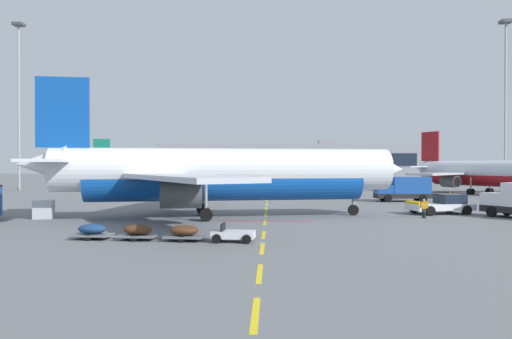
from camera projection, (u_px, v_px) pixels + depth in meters
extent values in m
plane|color=slate|center=(453.00, 205.00, 60.77)|extent=(400.00, 400.00, 0.00)
cube|color=yellow|center=(255.00, 314.00, 16.43)|extent=(0.24, 4.00, 0.01)
cube|color=yellow|center=(260.00, 273.00, 22.56)|extent=(0.24, 4.00, 0.01)
cube|color=yellow|center=(262.00, 248.00, 29.26)|extent=(0.24, 4.00, 0.01)
cube|color=yellow|center=(264.00, 235.00, 34.88)|extent=(0.24, 4.00, 0.01)
cube|color=yellow|center=(265.00, 222.00, 42.27)|extent=(0.24, 4.00, 0.01)
cube|color=yellow|center=(266.00, 214.00, 48.98)|extent=(0.24, 4.00, 0.01)
cube|color=yellow|center=(266.00, 209.00, 54.85)|extent=(0.24, 4.00, 0.01)
cube|color=yellow|center=(267.00, 204.00, 61.41)|extent=(0.24, 4.00, 0.01)
cube|color=yellow|center=(267.00, 200.00, 68.59)|extent=(0.24, 4.00, 0.01)
cube|color=yellow|center=(268.00, 197.00, 75.05)|extent=(0.24, 4.00, 0.01)
cube|color=yellow|center=(268.00, 194.00, 81.91)|extent=(0.24, 4.00, 0.01)
cube|color=yellow|center=(268.00, 192.00, 87.61)|extent=(0.24, 4.00, 0.01)
cube|color=yellow|center=(268.00, 191.00, 93.51)|extent=(0.24, 4.00, 0.01)
cube|color=yellow|center=(268.00, 189.00, 99.87)|extent=(0.24, 4.00, 0.01)
cube|color=yellow|center=(269.00, 187.00, 106.95)|extent=(0.24, 4.00, 0.01)
cube|color=#B21414|center=(265.00, 221.00, 43.42)|extent=(8.00, 0.40, 0.01)
cylinder|color=white|center=(226.00, 170.00, 46.20)|extent=(30.28, 9.39, 3.80)
cylinder|color=#0F479E|center=(226.00, 181.00, 46.21)|extent=(24.72, 8.04, 3.50)
cone|color=white|center=(385.00, 169.00, 48.59)|extent=(4.14, 4.32, 3.72)
cone|color=white|center=(41.00, 164.00, 43.68)|extent=(4.73, 3.96, 3.23)
cube|color=#192333|center=(375.00, 162.00, 48.42)|extent=(2.11, 3.10, 0.60)
cube|color=#0F479E|center=(63.00, 112.00, 43.92)|extent=(4.39, 1.18, 6.00)
cube|color=white|center=(62.00, 161.00, 47.01)|extent=(4.35, 6.89, 0.24)
cube|color=white|center=(45.00, 161.00, 40.69)|extent=(4.35, 6.89, 0.24)
cube|color=#B7BCC6|center=(180.00, 173.00, 53.96)|extent=(7.25, 17.52, 0.36)
cube|color=#B7BCC6|center=(184.00, 177.00, 37.18)|extent=(12.68, 17.11, 0.36)
cylinder|color=#4C4F54|center=(179.00, 188.00, 50.99)|extent=(3.54, 2.66, 2.10)
cylinder|color=black|center=(195.00, 188.00, 51.24)|extent=(0.45, 1.78, 1.79)
cylinder|color=#4C4F54|center=(181.00, 195.00, 40.13)|extent=(3.54, 2.66, 2.10)
cylinder|color=black|center=(201.00, 195.00, 40.38)|extent=(0.45, 1.78, 1.79)
cylinder|color=gray|center=(353.00, 196.00, 48.12)|extent=(0.28, 0.28, 2.67)
cylinder|color=black|center=(353.00, 210.00, 48.13)|extent=(1.02, 0.46, 0.99)
cylinder|color=gray|center=(202.00, 195.00, 48.47)|extent=(0.28, 0.28, 2.61)
cylinder|color=black|center=(202.00, 209.00, 48.83)|extent=(1.15, 0.55, 1.10)
cylinder|color=black|center=(203.00, 209.00, 48.14)|extent=(1.15, 0.55, 1.10)
cylinder|color=gray|center=(206.00, 199.00, 43.34)|extent=(0.28, 0.28, 2.61)
cylinder|color=black|center=(206.00, 214.00, 43.69)|extent=(1.15, 0.55, 1.10)
cylinder|color=black|center=(206.00, 215.00, 43.00)|extent=(1.15, 0.55, 1.10)
cube|color=silver|center=(440.00, 207.00, 49.51)|extent=(6.51, 4.23, 0.60)
cube|color=#192333|center=(450.00, 199.00, 49.75)|extent=(2.86, 2.67, 0.90)
cube|color=yellow|center=(415.00, 203.00, 48.92)|extent=(1.31, 2.62, 0.24)
sphere|color=orange|center=(450.00, 193.00, 49.74)|extent=(0.16, 0.16, 0.16)
cylinder|color=black|center=(430.00, 211.00, 47.72)|extent=(0.97, 0.61, 0.90)
cylinder|color=black|center=(414.00, 208.00, 50.45)|extent=(0.97, 0.61, 0.90)
cylinder|color=black|center=(467.00, 210.00, 48.58)|extent=(0.97, 0.61, 0.90)
cylinder|color=black|center=(449.00, 208.00, 51.31)|extent=(0.97, 0.61, 0.90)
cylinder|color=silver|center=(153.00, 168.00, 129.51)|extent=(25.84, 14.27, 3.39)
cylinder|color=#0F604C|center=(153.00, 172.00, 129.52)|extent=(21.18, 11.94, 3.12)
cone|color=silver|center=(205.00, 168.00, 134.75)|extent=(4.22, 4.32, 3.32)
cone|color=silver|center=(95.00, 166.00, 124.03)|extent=(4.61, 4.18, 2.88)
cube|color=#192333|center=(201.00, 166.00, 134.38)|extent=(2.36, 2.91, 0.54)
cube|color=#0F604C|center=(102.00, 150.00, 124.60)|extent=(3.70, 1.93, 5.36)
cube|color=silver|center=(98.00, 165.00, 127.02)|extent=(4.98, 6.38, 0.21)
cube|color=silver|center=(100.00, 165.00, 121.76)|extent=(4.98, 6.38, 0.21)
cube|color=#B7BCC6|center=(134.00, 169.00, 135.12)|extent=(5.67, 15.51, 0.32)
cube|color=#B7BCC6|center=(145.00, 170.00, 121.15)|extent=(13.61, 13.90, 0.32)
cylinder|color=#4C4F54|center=(135.00, 175.00, 132.62)|extent=(3.38, 2.89, 1.87)
cylinder|color=black|center=(141.00, 175.00, 133.17)|extent=(0.76, 1.49, 1.59)
cylinder|color=#4C4F54|center=(142.00, 175.00, 123.58)|extent=(3.38, 2.89, 1.87)
cylinder|color=black|center=(148.00, 175.00, 124.13)|extent=(0.76, 1.49, 1.59)
cylinder|color=gray|center=(194.00, 176.00, 133.68)|extent=(0.25, 0.25, 2.38)
cylinder|color=black|center=(194.00, 181.00, 133.69)|extent=(0.91, 0.60, 0.88)
cylinder|color=gray|center=(144.00, 177.00, 130.98)|extent=(0.25, 0.25, 2.33)
cylinder|color=black|center=(144.00, 181.00, 131.28)|extent=(1.02, 0.69, 0.98)
cylinder|color=black|center=(145.00, 181.00, 130.70)|extent=(1.02, 0.69, 0.98)
cylinder|color=gray|center=(148.00, 177.00, 126.70)|extent=(0.25, 0.25, 2.33)
cylinder|color=black|center=(148.00, 182.00, 127.00)|extent=(1.02, 0.69, 0.98)
cylinder|color=black|center=(148.00, 182.00, 126.43)|extent=(1.02, 0.69, 0.98)
cylinder|color=silver|center=(490.00, 171.00, 80.52)|extent=(15.87, 24.07, 3.27)
cylinder|color=maroon|center=(490.00, 177.00, 80.53)|extent=(13.22, 19.76, 3.01)
cone|color=silver|center=(424.00, 168.00, 92.44)|extent=(4.23, 4.53, 2.78)
cube|color=maroon|center=(430.00, 146.00, 91.08)|extent=(2.17, 3.43, 5.17)
cube|color=silver|center=(438.00, 167.00, 92.96)|extent=(6.15, 5.16, 0.21)
cube|color=silver|center=(416.00, 167.00, 90.33)|extent=(6.15, 5.16, 0.21)
cube|color=#B7BCC6|center=(501.00, 173.00, 87.03)|extent=(15.17, 6.83, 0.31)
cube|color=#B7BCC6|center=(439.00, 174.00, 80.04)|extent=(12.66, 13.82, 0.31)
cylinder|color=#4C4F54|center=(490.00, 181.00, 85.93)|extent=(2.95, 3.29, 1.81)
cylinder|color=black|center=(497.00, 181.00, 84.71)|extent=(1.38, 0.86, 1.54)
cylinder|color=#4C4F54|center=(450.00, 182.00, 81.40)|extent=(2.95, 3.29, 1.81)
cylinder|color=black|center=(457.00, 182.00, 80.19)|extent=(1.38, 0.86, 1.54)
cylinder|color=gray|center=(490.00, 184.00, 83.13)|extent=(0.24, 0.24, 2.25)
cylinder|color=black|center=(491.00, 191.00, 83.28)|extent=(0.74, 0.97, 0.95)
cylinder|color=black|center=(488.00, 191.00, 83.00)|extent=(0.74, 0.97, 0.95)
cylinder|color=gray|center=(471.00, 184.00, 80.99)|extent=(0.24, 0.24, 2.25)
cylinder|color=black|center=(472.00, 192.00, 81.14)|extent=(0.74, 0.97, 0.95)
cylinder|color=black|center=(469.00, 192.00, 80.86)|extent=(0.74, 0.97, 0.95)
cube|color=black|center=(403.00, 196.00, 66.03)|extent=(7.14, 2.84, 0.60)
cube|color=#194799|center=(385.00, 189.00, 65.94)|extent=(2.52, 2.45, 1.10)
cube|color=#192333|center=(376.00, 188.00, 65.90)|extent=(0.18, 1.92, 0.64)
cube|color=#194799|center=(410.00, 185.00, 66.05)|extent=(4.90, 2.70, 2.10)
cylinder|color=black|center=(388.00, 198.00, 64.76)|extent=(0.98, 0.34, 0.96)
cylinder|color=black|center=(383.00, 197.00, 67.16)|extent=(0.98, 0.34, 0.96)
cylinder|color=black|center=(423.00, 198.00, 64.91)|extent=(0.98, 0.34, 0.96)
cylinder|color=black|center=(417.00, 197.00, 67.31)|extent=(0.98, 0.34, 0.96)
cube|color=silver|center=(499.00, 199.00, 47.25)|extent=(3.23, 3.25, 1.10)
cube|color=#192333|center=(488.00, 197.00, 48.23)|extent=(1.64, 1.11, 0.64)
cylinder|color=black|center=(492.00, 212.00, 46.57)|extent=(0.76, 0.96, 0.96)
cylinder|color=black|center=(507.00, 210.00, 47.83)|extent=(0.76, 0.96, 0.96)
cube|color=silver|center=(233.00, 234.00, 31.66)|extent=(2.72, 1.64, 0.44)
cube|color=black|center=(223.00, 228.00, 31.74)|extent=(0.22, 1.13, 0.56)
cylinder|color=black|center=(250.00, 236.00, 32.25)|extent=(0.57, 0.23, 0.56)
cylinder|color=black|center=(246.00, 239.00, 30.86)|extent=(0.57, 0.23, 0.56)
cylinder|color=black|center=(221.00, 236.00, 32.47)|extent=(0.57, 0.23, 0.56)
cylinder|color=black|center=(217.00, 239.00, 31.08)|extent=(0.57, 0.23, 0.56)
cube|color=slate|center=(184.00, 236.00, 32.04)|extent=(2.53, 1.72, 0.12)
ellipsoid|color=#4C2D19|center=(184.00, 230.00, 32.04)|extent=(1.93, 1.37, 0.64)
cylinder|color=black|center=(187.00, 236.00, 32.71)|extent=(0.45, 0.18, 0.44)
cylinder|color=black|center=(181.00, 239.00, 31.37)|extent=(0.45, 0.18, 0.44)
cube|color=slate|center=(138.00, 236.00, 32.41)|extent=(2.53, 1.72, 0.12)
ellipsoid|color=#4C2D19|center=(138.00, 230.00, 32.41)|extent=(1.93, 1.37, 0.64)
cylinder|color=black|center=(141.00, 235.00, 33.08)|extent=(0.45, 0.18, 0.44)
cylinder|color=black|center=(134.00, 238.00, 31.74)|extent=(0.45, 0.18, 0.44)
cube|color=slate|center=(92.00, 235.00, 32.78)|extent=(2.53, 1.72, 0.12)
ellipsoid|color=navy|center=(92.00, 229.00, 32.78)|extent=(1.93, 1.37, 0.64)
cylinder|color=black|center=(97.00, 234.00, 33.45)|extent=(0.45, 0.18, 0.44)
cylinder|color=black|center=(87.00, 237.00, 32.11)|extent=(0.45, 0.18, 0.44)
cylinder|color=#232328|center=(425.00, 214.00, 45.51)|extent=(0.16, 0.16, 0.84)
cylinder|color=#232328|center=(423.00, 213.00, 45.71)|extent=(0.16, 0.16, 0.84)
cube|color=orange|center=(424.00, 205.00, 45.60)|extent=(0.52, 0.30, 0.63)
cube|color=silver|center=(424.00, 205.00, 45.60)|extent=(0.53, 0.32, 0.06)
sphere|color=tan|center=(424.00, 200.00, 45.60)|extent=(0.23, 0.23, 0.23)
cylinder|color=orange|center=(428.00, 205.00, 45.50)|extent=(0.09, 0.09, 0.57)
cylinder|color=orange|center=(420.00, 205.00, 45.70)|extent=(0.09, 0.09, 0.57)
cube|color=#B7BCC6|center=(44.00, 209.00, 45.35)|extent=(1.89, 1.86, 1.60)
cube|color=silver|center=(44.00, 209.00, 45.35)|extent=(1.59, 0.38, 1.36)
cylinder|color=slate|center=(19.00, 189.00, 92.17)|extent=(0.70, 0.70, 0.60)
cylinder|color=#9EA0A5|center=(19.00, 109.00, 92.02)|extent=(0.36, 0.36, 29.46)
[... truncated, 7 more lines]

